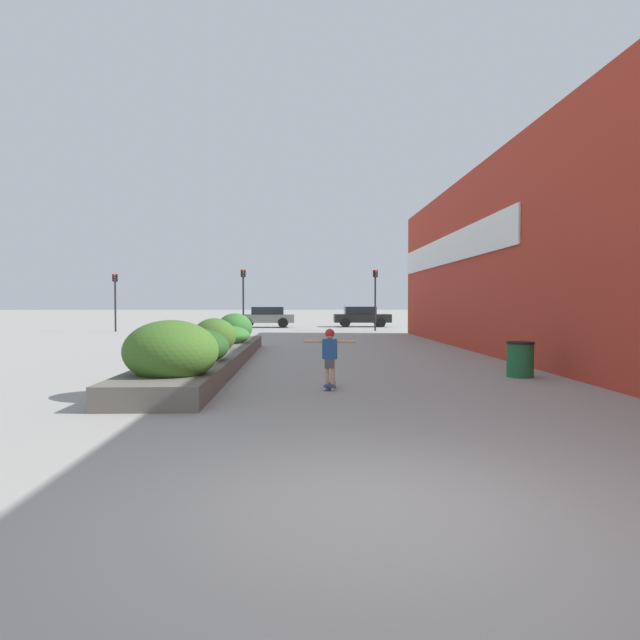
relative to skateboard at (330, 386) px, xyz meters
name	(u,v)px	position (x,y,z in m)	size (l,w,h in m)	color
ground_plane	(377,506)	(0.07, -6.67, -0.07)	(300.00, 300.00, 0.00)	gray
building_wall_right	(525,250)	(5.91, 4.88, 3.23)	(0.67, 33.21, 6.58)	#B23323
planter_box	(211,348)	(-3.06, 4.28, 0.43)	(1.84, 14.23, 1.43)	#605B54
skateboard	(330,386)	(0.00, 0.00, 0.00)	(0.29, 0.65, 0.10)	navy
skateboarder	(330,351)	(0.00, 0.00, 0.71)	(1.05, 0.23, 1.13)	tan
trash_bin	(520,359)	(4.59, 1.76, 0.35)	(0.64, 0.64, 0.83)	#1E5B33
car_leftmost	(361,316)	(3.89, 30.58, 0.72)	(4.15, 1.95, 1.49)	black
car_center_left	(266,316)	(-3.10, 29.74, 0.72)	(4.12, 1.92, 1.48)	slate
traffic_light_left	(243,290)	(-4.13, 23.57, 2.49)	(0.28, 0.30, 3.80)	black
traffic_light_right	(375,290)	(4.10, 24.39, 2.52)	(0.28, 0.30, 3.84)	black
traffic_light_far_left	(115,293)	(-11.99, 23.85, 2.33)	(0.28, 0.30, 3.53)	black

